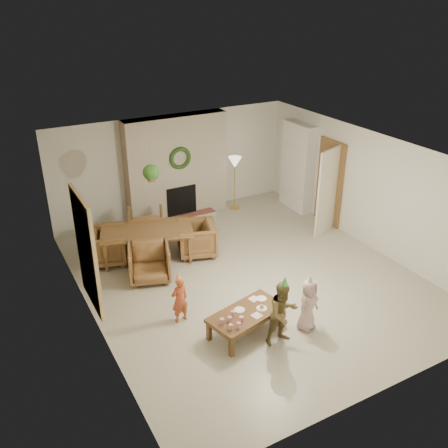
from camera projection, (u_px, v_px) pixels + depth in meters
floor at (247, 276)px, 9.56m from camera, size 7.00×7.00×0.00m
ceiling at (250, 154)px, 8.47m from camera, size 7.00×7.00×0.00m
wall_back at (173, 165)px, 11.78m from camera, size 7.00×0.00×7.00m
wall_front at (390, 321)px, 6.26m from camera, size 7.00×0.00×7.00m
wall_left at (87, 258)px, 7.72m from camera, size 0.00×7.00×7.00m
wall_right at (369, 190)px, 10.32m from camera, size 0.00×7.00×7.00m
fireplace_mass at (177, 168)px, 11.62m from camera, size 2.50×0.40×2.50m
fireplace_hearth at (185, 218)px, 11.86m from camera, size 1.60×0.30×0.12m
fireplace_firebox at (181, 201)px, 11.83m from camera, size 0.75×0.12×0.75m
fireplace_wreath at (180, 158)px, 11.31m from camera, size 0.54×0.10×0.54m
floor_lamp_base at (234, 208)px, 12.54m from camera, size 0.26×0.26×0.03m
floor_lamp_post at (235, 185)px, 12.27m from camera, size 0.03×0.03×1.24m
floor_lamp_shade at (235, 162)px, 12.01m from camera, size 0.33×0.33×0.27m
bookshelf_carcass at (297, 167)px, 12.13m from camera, size 0.30×1.00×2.20m
bookshelf_shelf_a at (295, 191)px, 12.40m from camera, size 0.30×0.92×0.03m
bookshelf_shelf_b at (296, 176)px, 12.23m from camera, size 0.30×0.92×0.03m
bookshelf_shelf_c at (297, 161)px, 12.05m from camera, size 0.30×0.92×0.03m
bookshelf_shelf_d at (298, 146)px, 11.88m from camera, size 0.30×0.92×0.03m
books_row_lower at (298, 188)px, 12.21m from camera, size 0.20×0.40×0.24m
books_row_mid at (295, 171)px, 12.20m from camera, size 0.20×0.44×0.24m
books_row_upper at (299, 157)px, 11.91m from camera, size 0.20×0.36×0.22m
door_frame at (330, 183)px, 11.35m from camera, size 0.05×0.86×2.04m
door_leaf at (327, 192)px, 10.89m from camera, size 0.77×0.32×2.00m
curtain_panel at (87, 252)px, 7.89m from camera, size 0.06×1.20×2.00m
dining_table at (148, 244)px, 10.08m from camera, size 2.09×1.57×0.65m
dining_chair_near at (149, 263)px, 9.34m from camera, size 0.98×1.00×0.72m
dining_chair_far at (146, 226)px, 10.79m from camera, size 0.98×1.00×0.72m
dining_chair_left at (107, 246)px, 9.93m from camera, size 1.00×0.98×0.72m
dining_chair_right at (197, 239)px, 10.23m from camera, size 1.00×0.98×0.72m
hanging_plant_cord at (150, 161)px, 9.25m from camera, size 0.01×0.01×0.70m
hanging_plant_pot at (151, 178)px, 9.40m from camera, size 0.16×0.16×0.12m
hanging_plant_foliage at (151, 172)px, 9.35m from camera, size 0.32×0.32×0.32m
coffee_table_top at (247, 313)px, 7.87m from camera, size 1.40×0.93×0.06m
coffee_table_apron at (247, 317)px, 7.90m from camera, size 1.28×0.81×0.08m
coffee_leg_fl at (231, 347)px, 7.42m from camera, size 0.08×0.08×0.34m
coffee_leg_fr at (282, 316)px, 8.13m from camera, size 0.08×0.08×0.34m
coffee_leg_bl at (209, 331)px, 7.77m from camera, size 0.08×0.08×0.34m
coffee_leg_br at (260, 303)px, 8.48m from camera, size 0.08×0.08×0.34m
cup_a at (231, 327)px, 7.44m from camera, size 0.08×0.08×0.09m
cup_b at (222, 321)px, 7.57m from camera, size 0.08×0.08×0.09m
cup_c at (239, 325)px, 7.48m from camera, size 0.08×0.08×0.09m
cup_d at (230, 319)px, 7.61m from camera, size 0.08×0.08×0.09m
cup_e at (241, 319)px, 7.61m from camera, size 0.08×0.08×0.09m
cup_f at (233, 313)px, 7.74m from camera, size 0.08×0.08×0.09m
plate_a at (239, 310)px, 7.90m from camera, size 0.21×0.21×0.01m
plate_b at (262, 308)px, 7.94m from camera, size 0.21×0.21×0.01m
plate_c at (261, 299)px, 8.19m from camera, size 0.21×0.21×0.01m
food_scoop at (262, 306)px, 7.92m from camera, size 0.08×0.08×0.07m
napkin_left at (257, 315)px, 7.76m from camera, size 0.18×0.18×0.01m
napkin_right at (254, 299)px, 8.18m from camera, size 0.18×0.18×0.01m
child_red at (180, 300)px, 8.12m from camera, size 0.33×0.24×0.85m
party_hat_red at (178, 276)px, 7.92m from camera, size 0.14×0.14×0.16m
child_plaid at (283, 313)px, 7.57m from camera, size 0.53×0.42×1.09m
party_hat_plaid at (285, 281)px, 7.32m from camera, size 0.17×0.17×0.18m
child_pink at (308, 305)px, 7.93m from camera, size 0.52×0.43×0.92m
party_hat_pink at (310, 279)px, 7.71m from camera, size 0.14×0.14×0.16m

